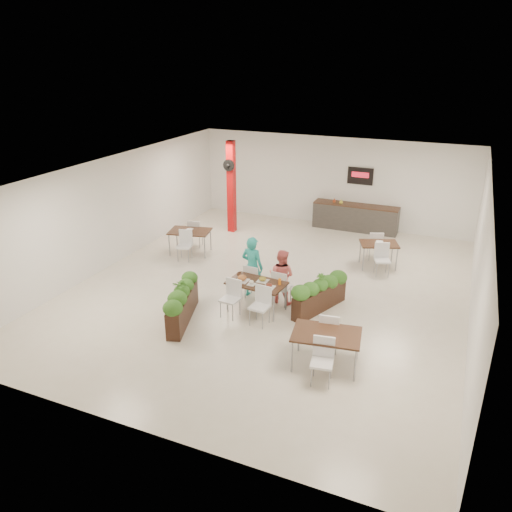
# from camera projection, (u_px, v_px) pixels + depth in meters

# --- Properties ---
(ground) EXTENTS (12.00, 12.00, 0.00)m
(ground) POSITION_uv_depth(u_px,v_px,m) (271.00, 288.00, 13.55)
(ground) COLOR beige
(ground) RESTS_ON ground
(room_shell) EXTENTS (10.10, 12.10, 3.22)m
(room_shell) POSITION_uv_depth(u_px,v_px,m) (272.00, 218.00, 12.79)
(room_shell) COLOR white
(room_shell) RESTS_ON ground
(red_column) EXTENTS (0.40, 0.41, 3.20)m
(red_column) POSITION_uv_depth(u_px,v_px,m) (231.00, 186.00, 17.25)
(red_column) COLOR #AF0B0D
(red_column) RESTS_ON ground
(service_counter) EXTENTS (3.00, 0.64, 2.20)m
(service_counter) POSITION_uv_depth(u_px,v_px,m) (355.00, 217.00, 17.81)
(service_counter) COLOR #312E2C
(service_counter) RESTS_ON ground
(main_table) EXTENTS (1.47, 1.72, 0.92)m
(main_table) POSITION_uv_depth(u_px,v_px,m) (256.00, 286.00, 12.18)
(main_table) COLOR black
(main_table) RESTS_ON ground
(diner_man) EXTENTS (0.63, 0.45, 1.65)m
(diner_man) POSITION_uv_depth(u_px,v_px,m) (252.00, 267.00, 12.80)
(diner_man) COLOR teal
(diner_man) RESTS_ON ground
(diner_woman) EXTENTS (0.73, 0.60, 1.42)m
(diner_woman) POSITION_uv_depth(u_px,v_px,m) (281.00, 276.00, 12.55)
(diner_woman) COLOR #F9716E
(diner_woman) RESTS_ON ground
(planter_left) EXTENTS (0.89, 1.97, 1.07)m
(planter_left) POSITION_uv_depth(u_px,v_px,m) (182.00, 301.00, 11.73)
(planter_left) COLOR black
(planter_left) RESTS_ON ground
(planter_right) EXTENTS (0.95, 1.78, 0.98)m
(planter_right) POSITION_uv_depth(u_px,v_px,m) (320.00, 292.00, 12.21)
(planter_right) COLOR black
(planter_right) RESTS_ON ground
(side_table_a) EXTENTS (1.42, 1.67, 0.92)m
(side_table_a) POSITION_uv_depth(u_px,v_px,m) (190.00, 234.00, 15.68)
(side_table_a) COLOR black
(side_table_a) RESTS_ON ground
(side_table_b) EXTENTS (1.27, 1.66, 0.92)m
(side_table_b) POSITION_uv_depth(u_px,v_px,m) (379.00, 247.00, 14.67)
(side_table_b) COLOR black
(side_table_b) RESTS_ON ground
(side_table_c) EXTENTS (1.48, 1.67, 0.92)m
(side_table_c) POSITION_uv_depth(u_px,v_px,m) (326.00, 338.00, 9.97)
(side_table_c) COLOR black
(side_table_c) RESTS_ON ground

